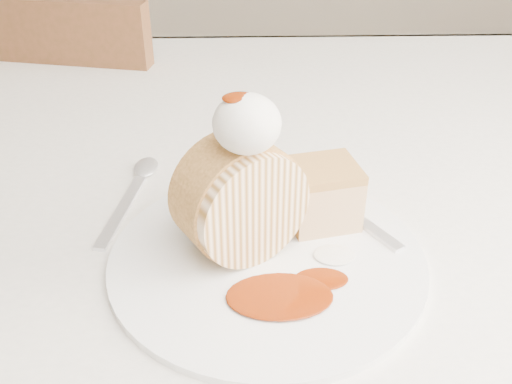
{
  "coord_description": "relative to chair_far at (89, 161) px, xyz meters",
  "views": [
    {
      "loc": [
        -0.06,
        -0.45,
        1.09
      ],
      "look_at": [
        -0.05,
        -0.02,
        0.82
      ],
      "focal_mm": 40.0,
      "sensor_mm": 36.0,
      "label": 1
    }
  ],
  "objects": [
    {
      "name": "table",
      "position": [
        0.39,
        -0.42,
        0.17
      ],
      "size": [
        1.4,
        0.9,
        0.75
      ],
      "color": "silver",
      "rests_on": "ground"
    },
    {
      "name": "caramel_pool",
      "position": [
        0.36,
        -0.72,
        0.27
      ],
      "size": [
        0.1,
        0.08,
        0.0
      ],
      "primitive_type": null,
      "rotation": [
        0.0,
        0.0,
        0.22
      ],
      "color": "#712004",
      "rests_on": "plate"
    },
    {
      "name": "cake_chunk",
      "position": [
        0.41,
        -0.6,
        0.3
      ],
      "size": [
        0.08,
        0.07,
        0.05
      ],
      "primitive_type": "cube",
      "rotation": [
        0.0,
        0.0,
        0.22
      ],
      "color": "tan",
      "rests_on": "plate"
    },
    {
      "name": "roulade_slice",
      "position": [
        0.33,
        -0.65,
        0.32
      ],
      "size": [
        0.12,
        0.11,
        0.11
      ],
      "primitive_type": "cylinder",
      "rotation": [
        1.57,
        0.0,
        0.56
      ],
      "color": "#FFDDB1",
      "rests_on": "plate"
    },
    {
      "name": "caramel_drizzle",
      "position": [
        0.33,
        -0.65,
        0.43
      ],
      "size": [
        0.03,
        0.02,
        0.01
      ],
      "primitive_type": "ellipsoid",
      "color": "#712004",
      "rests_on": "whipped_cream"
    },
    {
      "name": "chair_far",
      "position": [
        0.0,
        0.0,
        0.0
      ],
      "size": [
        0.48,
        0.48,
        0.86
      ],
      "rotation": [
        0.0,
        0.0,
        2.94
      ],
      "color": "brown",
      "rests_on": "ground"
    },
    {
      "name": "whipped_cream",
      "position": [
        0.34,
        -0.66,
        0.4
      ],
      "size": [
        0.06,
        0.06,
        0.05
      ],
      "primitive_type": "ellipsoid",
      "color": "white",
      "rests_on": "roulade_slice"
    },
    {
      "name": "fork",
      "position": [
        0.45,
        -0.6,
        0.27
      ],
      "size": [
        0.11,
        0.16,
        0.0
      ],
      "primitive_type": "cube",
      "rotation": [
        0.0,
        0.0,
        0.55
      ],
      "color": "silver",
      "rests_on": "plate"
    },
    {
      "name": "plate",
      "position": [
        0.35,
        -0.66,
        0.26
      ],
      "size": [
        0.35,
        0.35,
        0.01
      ],
      "primitive_type": "cylinder",
      "rotation": [
        0.0,
        0.0,
        0.22
      ],
      "color": "white",
      "rests_on": "table"
    },
    {
      "name": "spoon",
      "position": [
        0.2,
        -0.57,
        0.26
      ],
      "size": [
        0.05,
        0.17,
        0.0
      ],
      "primitive_type": "cube",
      "rotation": [
        0.0,
        0.0,
        -0.16
      ],
      "color": "silver",
      "rests_on": "table"
    }
  ]
}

